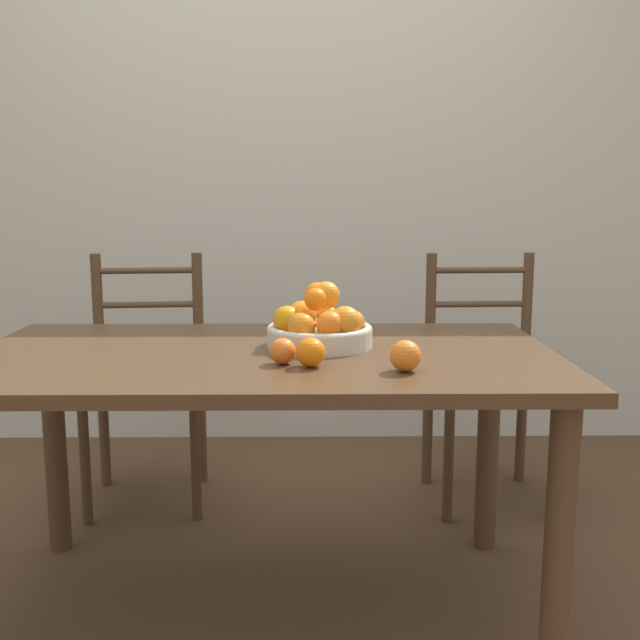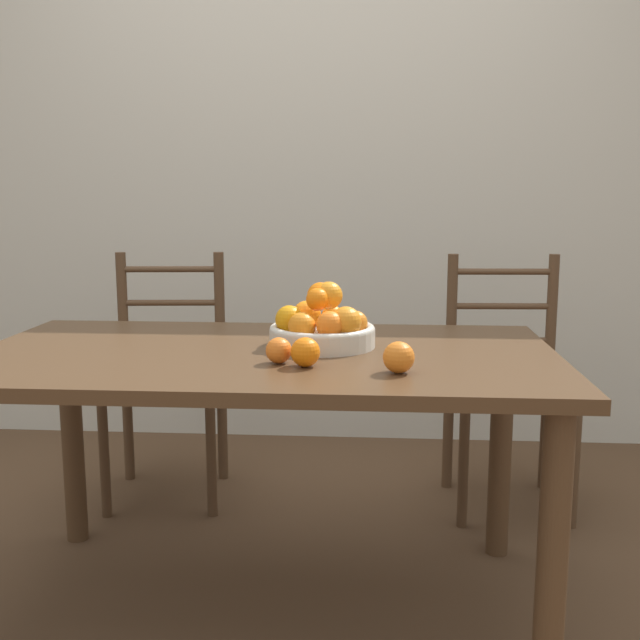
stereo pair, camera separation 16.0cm
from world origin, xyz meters
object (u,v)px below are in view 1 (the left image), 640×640
object	(u,v)px
orange_loose_2	(283,351)
chair_left	(146,381)
fruit_bowl	(319,326)
orange_loose_1	(311,352)
chair_right	(487,380)
orange_loose_0	(405,356)

from	to	relation	value
orange_loose_2	chair_left	size ratio (longest dim) A/B	0.07
orange_loose_2	chair_left	bearing A→B (deg)	120.83
fruit_bowl	orange_loose_1	distance (m)	0.24
fruit_bowl	chair_right	xyz separation A→B (m)	(0.64, 0.71, -0.33)
fruit_bowl	orange_loose_0	bearing A→B (deg)	-55.42
orange_loose_0	chair_left	bearing A→B (deg)	130.11
fruit_bowl	orange_loose_0	xyz separation A→B (m)	(0.20, -0.29, -0.02)
orange_loose_0	orange_loose_1	bearing A→B (deg)	167.69
orange_loose_1	orange_loose_2	size ratio (longest dim) A/B	1.11
orange_loose_0	chair_right	bearing A→B (deg)	66.42
chair_left	chair_right	distance (m)	1.28
fruit_bowl	chair_left	xyz separation A→B (m)	(-0.64, 0.71, -0.33)
orange_loose_1	chair_left	distance (m)	1.17
chair_right	orange_loose_2	bearing A→B (deg)	-131.34
orange_loose_1	chair_right	distance (m)	1.20
orange_loose_1	orange_loose_2	bearing A→B (deg)	155.38
fruit_bowl	chair_left	size ratio (longest dim) A/B	0.31
chair_left	fruit_bowl	bearing A→B (deg)	-53.01
orange_loose_2	orange_loose_0	bearing A→B (deg)	-15.37
orange_loose_1	fruit_bowl	bearing A→B (deg)	84.46
orange_loose_2	chair_right	bearing A→B (deg)	51.54
orange_loose_1	chair_left	xyz separation A→B (m)	(-0.62, 0.95, -0.31)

